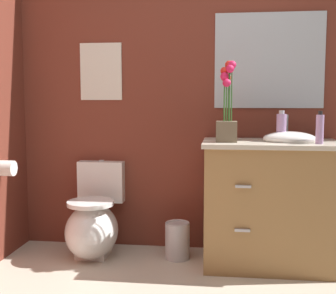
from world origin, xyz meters
TOP-DOWN VIEW (x-y plane):
  - wall_back at (0.20, 1.66)m, footprint 4.18×0.05m
  - toilet at (-0.71, 1.36)m, footprint 0.38×0.59m
  - vanity_cabinet at (0.58, 1.34)m, footprint 0.94×0.56m
  - flower_vase at (0.27, 1.27)m, footprint 0.14×0.14m
  - soap_bottle at (0.86, 1.20)m, footprint 0.05×0.05m
  - lotion_bottle at (0.64, 1.35)m, footprint 0.07×0.07m
  - trash_bin at (-0.08, 1.38)m, footprint 0.18×0.18m
  - wall_poster at (-0.71, 1.63)m, footprint 0.33×0.01m
  - wall_mirror at (0.57, 1.63)m, footprint 0.80×0.01m
  - toilet_paper_roll at (-1.27, 1.17)m, footprint 0.11×0.11m

SIDE VIEW (x-z plane):
  - trash_bin at x=-0.08m, z-range 0.00..0.27m
  - toilet at x=-0.71m, z-range -0.10..0.59m
  - vanity_cabinet at x=0.58m, z-range -0.08..0.98m
  - toilet_paper_roll at x=-1.27m, z-range 0.62..0.74m
  - lotion_bottle at x=0.64m, z-range 0.87..1.08m
  - soap_bottle at x=0.86m, z-range 0.87..1.08m
  - flower_vase at x=0.27m, z-range 0.81..1.36m
  - wall_back at x=0.20m, z-range 0.00..2.50m
  - wall_poster at x=-0.71m, z-range 1.16..1.60m
  - wall_mirror at x=0.57m, z-range 1.10..1.80m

